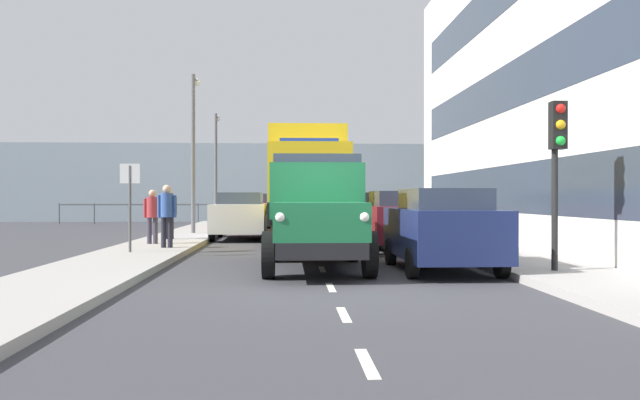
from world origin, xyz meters
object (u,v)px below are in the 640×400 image
object	(u,v)px
car_red_oppositeside_1	(251,211)
street_sign	(130,192)
pedestrian_near_railing	(152,212)
lamp_post_promenade	(194,138)
truck_vintage_green	(316,215)
lorry_cargo_yellow	(306,182)
car_navy_kerbside_near	(441,228)
car_silver_oppositeside_0	(241,215)
lamp_post_far	(216,157)
traffic_light_near	(557,148)
pedestrian_in_dark_coat	(167,211)
car_grey_kerbside_2	(372,214)
pedestrian_strolling	(169,209)
car_maroon_kerbside_1	(399,220)

from	to	relation	value
car_red_oppositeside_1	street_sign	size ratio (longest dim) A/B	1.75
pedestrian_near_railing	lamp_post_promenade	bearing A→B (deg)	-93.24
truck_vintage_green	lorry_cargo_yellow	world-z (taller)	lorry_cargo_yellow
car_navy_kerbside_near	car_silver_oppositeside_0	bearing A→B (deg)	-65.02
lorry_cargo_yellow	lamp_post_far	world-z (taller)	lamp_post_far
truck_vintage_green	lamp_post_far	distance (m)	22.42
car_navy_kerbside_near	traffic_light_near	size ratio (longest dim) A/B	1.29
pedestrian_in_dark_coat	lorry_cargo_yellow	bearing A→B (deg)	-134.82
pedestrian_in_dark_coat	lamp_post_promenade	world-z (taller)	lamp_post_promenade
truck_vintage_green	street_sign	bearing A→B (deg)	-33.47
lamp_post_promenade	street_sign	xyz separation A→B (m)	(0.30, 9.10, -2.20)
traffic_light_near	lamp_post_far	size ratio (longest dim) A/B	0.54
car_grey_kerbside_2	pedestrian_near_railing	world-z (taller)	pedestrian_near_railing
car_silver_oppositeside_0	car_red_oppositeside_1	bearing A→B (deg)	-90.00
car_red_oppositeside_1	lamp_post_far	distance (m)	6.07
car_silver_oppositeside_0	car_red_oppositeside_1	distance (m)	6.52
car_red_oppositeside_1	pedestrian_strolling	size ratio (longest dim) A/B	2.33
car_grey_kerbside_2	lamp_post_promenade	world-z (taller)	lamp_post_promenade
lorry_cargo_yellow	pedestrian_near_railing	world-z (taller)	lorry_cargo_yellow
pedestrian_in_dark_coat	pedestrian_strolling	world-z (taller)	pedestrian_in_dark_coat
car_grey_kerbside_2	lamp_post_promenade	xyz separation A→B (m)	(6.93, -1.30, 2.99)
pedestrian_in_dark_coat	car_silver_oppositeside_0	bearing A→B (deg)	-105.21
pedestrian_strolling	lamp_post_promenade	world-z (taller)	lamp_post_promenade
car_red_oppositeside_1	pedestrian_in_dark_coat	xyz separation A→B (m)	(1.61, 12.43, 0.28)
lorry_cargo_yellow	pedestrian_near_railing	xyz separation A→B (m)	(4.69, 2.48, -0.97)
lamp_post_promenade	street_sign	size ratio (longest dim) A/B	2.77
car_navy_kerbside_near	traffic_light_near	bearing A→B (deg)	143.47
truck_vintage_green	lamp_post_promenade	xyz separation A→B (m)	(4.31, -12.15, 2.71)
lorry_cargo_yellow	truck_vintage_green	bearing A→B (deg)	89.78
lamp_post_far	car_silver_oppositeside_0	bearing A→B (deg)	100.72
lorry_cargo_yellow	car_navy_kerbside_near	xyz separation A→B (m)	(-2.58, 8.72, -1.18)
car_red_oppositeside_1	lamp_post_far	bearing A→B (deg)	-66.22
lorry_cargo_yellow	car_grey_kerbside_2	distance (m)	3.69
pedestrian_strolling	traffic_light_near	xyz separation A→B (m)	(-9.05, 9.82, 1.33)
car_maroon_kerbside_1	lamp_post_far	xyz separation A→B (m)	(7.11, -16.85, 2.84)
car_navy_kerbside_near	pedestrian_near_railing	world-z (taller)	pedestrian_near_railing
truck_vintage_green	pedestrian_near_railing	xyz separation A→B (m)	(4.66, -6.01, -0.08)
pedestrian_in_dark_coat	pedestrian_strolling	size ratio (longest dim) A/B	1.03
car_silver_oppositeside_0	street_sign	bearing A→B (deg)	72.83
pedestrian_strolling	lamp_post_far	bearing A→B (deg)	-90.28
pedestrian_in_dark_coat	street_sign	bearing A→B (deg)	65.18
car_grey_kerbside_2	street_sign	size ratio (longest dim) A/B	1.83
truck_vintage_green	lorry_cargo_yellow	size ratio (longest dim) A/B	0.69
pedestrian_strolling	truck_vintage_green	bearing A→B (deg)	119.14
lamp_post_far	pedestrian_in_dark_coat	bearing A→B (deg)	91.83
lorry_cargo_yellow	car_maroon_kerbside_1	bearing A→B (deg)	126.26
traffic_light_near	truck_vintage_green	bearing A→B (deg)	-19.88
pedestrian_in_dark_coat	street_sign	distance (m)	1.66
pedestrian_strolling	lamp_post_far	size ratio (longest dim) A/B	0.28
lamp_post_far	lorry_cargo_yellow	bearing A→B (deg)	108.79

